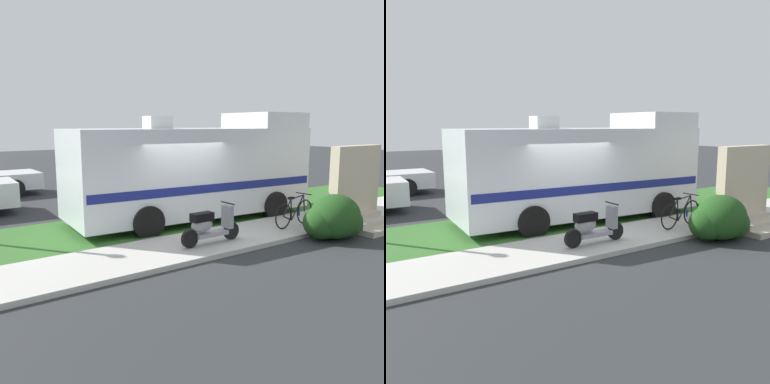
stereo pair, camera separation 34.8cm
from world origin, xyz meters
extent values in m
plane|color=#2D3033|center=(0.00, 0.00, 0.00)|extent=(80.00, 80.00, 0.00)
cube|color=beige|center=(0.00, -1.20, 0.06)|extent=(24.00, 2.00, 0.12)
cube|color=#336628|center=(0.00, 1.50, 0.04)|extent=(24.00, 3.40, 0.08)
cube|color=silver|center=(1.04, 1.28, 1.59)|extent=(7.74, 3.08, 2.58)
cube|color=silver|center=(3.93, 1.09, 3.13)|extent=(1.96, 2.56, 0.50)
cube|color=navy|center=(1.04, 1.28, 1.20)|extent=(7.59, 3.09, 0.24)
cube|color=black|center=(4.81, 1.03, 2.04)|extent=(0.23, 2.19, 0.90)
cube|color=silver|center=(-0.09, 1.36, 3.06)|extent=(0.74, 0.65, 0.36)
cylinder|color=black|center=(3.47, 2.36, 0.45)|extent=(0.92, 0.34, 0.90)
cylinder|color=black|center=(3.31, -0.11, 0.45)|extent=(0.92, 0.34, 0.90)
cylinder|color=black|center=(-0.96, 2.66, 0.45)|extent=(0.92, 0.34, 0.90)
cylinder|color=black|center=(-1.12, 0.18, 0.45)|extent=(0.92, 0.34, 0.90)
cylinder|color=black|center=(0.38, -1.44, 0.34)|extent=(0.44, 0.10, 0.44)
cylinder|color=black|center=(-0.90, -1.44, 0.34)|extent=(0.44, 0.10, 0.44)
cube|color=gray|center=(-0.26, -1.44, 0.36)|extent=(0.90, 0.28, 0.10)
cube|color=black|center=(-0.55, -1.44, 0.82)|extent=(0.56, 0.26, 0.20)
ellipsoid|color=gray|center=(-0.55, -1.44, 0.62)|extent=(0.60, 0.30, 0.36)
cube|color=gray|center=(0.25, -1.44, 0.72)|extent=(0.14, 0.32, 0.56)
cylinder|color=black|center=(0.25, -1.44, 1.07)|extent=(0.04, 0.50, 0.04)
sphere|color=white|center=(0.25, -1.44, 0.90)|extent=(0.12, 0.12, 0.12)
torus|color=black|center=(3.23, -1.39, 0.48)|extent=(0.72, 0.11, 0.72)
torus|color=black|center=(2.23, -1.49, 0.48)|extent=(0.72, 0.11, 0.72)
cylinder|color=black|center=(2.88, -1.43, 0.65)|extent=(0.57, 0.09, 0.68)
cylinder|color=black|center=(2.58, -1.46, 0.62)|extent=(0.10, 0.05, 0.61)
cylinder|color=black|center=(2.85, -1.43, 0.95)|extent=(0.60, 0.09, 0.09)
cylinder|color=black|center=(2.42, -1.47, 0.40)|extent=(0.40, 0.07, 0.19)
cylinder|color=black|center=(2.39, -1.48, 0.70)|extent=(0.35, 0.07, 0.47)
cylinder|color=black|center=(3.19, -1.40, 0.73)|extent=(0.12, 0.05, 0.51)
cube|color=black|center=(2.55, -1.46, 0.96)|extent=(0.21, 0.12, 0.06)
cylinder|color=black|center=(3.15, -1.40, 1.02)|extent=(0.08, 0.52, 0.03)
cube|color=silver|center=(-2.94, 9.76, 0.62)|extent=(3.11, 2.11, 0.67)
cylinder|color=black|center=(-2.56, 8.76, 0.38)|extent=(0.76, 0.25, 0.76)
cylinder|color=black|center=(-2.58, 10.76, 0.38)|extent=(0.76, 0.25, 0.76)
cube|color=#BCB29E|center=(4.46, -2.80, 0.08)|extent=(1.40, 0.96, 0.16)
cube|color=#BCB29E|center=(4.46, -2.64, 0.24)|extent=(1.40, 0.64, 0.16)
cube|color=#BCB29E|center=(4.46, -2.48, 0.40)|extent=(1.40, 0.32, 0.16)
cube|color=beige|center=(4.46, -2.17, 1.20)|extent=(2.00, 0.30, 2.40)
ellipsoid|color=#1E4719|center=(2.86, -2.70, 0.62)|extent=(1.38, 1.24, 1.17)
ellipsoid|color=#1E4719|center=(2.51, -2.56, 0.48)|extent=(1.04, 0.93, 0.88)
ellipsoid|color=#1E4719|center=(3.17, -2.80, 0.45)|extent=(0.97, 0.87, 0.82)
cylinder|color=navy|center=(3.91, -0.62, 0.22)|extent=(0.06, 0.06, 0.20)
cylinder|color=navy|center=(3.91, -0.62, 0.34)|extent=(0.03, 0.03, 0.04)
cylinder|color=black|center=(3.91, -0.62, 0.37)|extent=(0.03, 0.03, 0.02)
camera|label=1|loc=(-6.30, -9.18, 3.02)|focal=38.70mm
camera|label=2|loc=(-6.01, -9.37, 3.02)|focal=38.70mm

